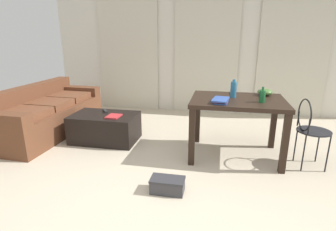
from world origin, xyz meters
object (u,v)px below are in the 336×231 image
object	(u,v)px
bowl	(265,92)
shoebox	(167,185)
coffee_table	(105,128)
couch	(46,114)
tv_remote_primary	(105,111)
craft_table	(237,108)
tv_remote_on_table	(232,93)
bottle_near	(262,96)
bottle_far	(233,89)
wire_chair	(309,125)
scissors	(220,97)
magazine	(114,116)
book_stack	(220,100)

from	to	relation	value
bowl	shoebox	world-z (taller)	bowl
coffee_table	bowl	bearing A→B (deg)	3.23
couch	tv_remote_primary	bearing A→B (deg)	0.51
craft_table	tv_remote_on_table	distance (m)	0.33
craft_table	bottle_near	xyz separation A→B (m)	(0.26, -0.12, 0.18)
bottle_far	bowl	size ratio (longest dim) A/B	1.19
tv_remote_primary	wire_chair	bearing A→B (deg)	-42.65
couch	bowl	size ratio (longest dim) A/B	10.62
scissors	tv_remote_primary	xyz separation A→B (m)	(-1.68, 0.24, -0.34)
craft_table	shoebox	size ratio (longest dim) A/B	3.34
bottle_far	tv_remote_on_table	distance (m)	0.23
couch	tv_remote_on_table	xyz separation A→B (m)	(2.84, 0.01, 0.46)
coffee_table	shoebox	xyz separation A→B (m)	(1.17, -1.16, -0.13)
couch	magazine	world-z (taller)	couch
book_stack	bottle_far	bearing A→B (deg)	64.10
bowl	bottle_near	bearing A→B (deg)	-102.36
bottle_far	shoebox	bearing A→B (deg)	-119.61
magazine	craft_table	bearing A→B (deg)	0.16
wire_chair	bottle_near	xyz separation A→B (m)	(-0.55, 0.02, 0.32)
couch	bottle_far	size ratio (longest dim) A/B	8.91
wire_chair	bowl	bearing A→B (deg)	137.84
craft_table	book_stack	bearing A→B (deg)	-132.50
couch	coffee_table	bearing A→B (deg)	-7.16
coffee_table	scissors	world-z (taller)	scissors
bowl	wire_chair	bearing A→B (deg)	-42.16
tv_remote_on_table	magazine	bearing A→B (deg)	-171.11
coffee_table	bottle_near	distance (m)	2.23
coffee_table	bottle_far	world-z (taller)	bottle_far
couch	book_stack	size ratio (longest dim) A/B	6.62
craft_table	book_stack	size ratio (longest dim) A/B	3.73
craft_table	tv_remote_primary	world-z (taller)	craft_table
shoebox	tv_remote_primary	bearing A→B (deg)	133.00
craft_table	coffee_table	bearing A→B (deg)	175.36
magazine	tv_remote_on_table	bearing A→B (deg)	10.58
coffee_table	tv_remote_on_table	size ratio (longest dim) A/B	5.33
coffee_table	bottle_near	xyz separation A→B (m)	(2.12, -0.28, 0.63)
wire_chair	book_stack	bearing A→B (deg)	-175.00
couch	craft_table	bearing A→B (deg)	-5.55
craft_table	book_stack	xyz separation A→B (m)	(-0.21, -0.23, 0.14)
couch	wire_chair	world-z (taller)	wire_chair
craft_table	shoebox	xyz separation A→B (m)	(-0.68, -1.01, -0.57)
bottle_near	shoebox	xyz separation A→B (m)	(-0.94, -0.89, -0.75)
bottle_far	scissors	size ratio (longest dim) A/B	2.21
scissors	magazine	xyz separation A→B (m)	(-1.46, 0.01, -0.35)
scissors	craft_table	bearing A→B (deg)	-13.31
bottle_near	book_stack	bearing A→B (deg)	-167.49
bottle_near	bowl	bearing A→B (deg)	77.64
craft_table	bottle_far	distance (m)	0.23
coffee_table	craft_table	size ratio (longest dim) A/B	0.82
tv_remote_primary	shoebox	xyz separation A→B (m)	(1.22, -1.31, -0.34)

